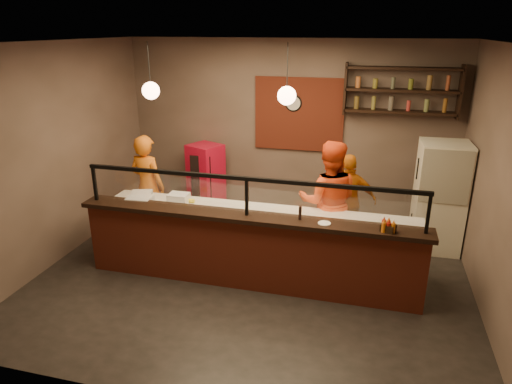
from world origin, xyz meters
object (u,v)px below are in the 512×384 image
(cook_mid, at_px, (328,202))
(cook_right, at_px, (348,202))
(wall_clock, at_px, (294,103))
(red_cooler, at_px, (206,178))
(cook_left, at_px, (148,186))
(condiment_caddy, at_px, (388,228))
(pepper_mill, at_px, (300,213))
(fridge, at_px, (439,197))
(pizza_dough, at_px, (288,213))

(cook_mid, relative_size, cook_right, 1.20)
(wall_clock, relative_size, red_cooler, 0.23)
(wall_clock, distance_m, cook_left, 2.93)
(condiment_caddy, distance_m, pepper_mill, 1.09)
(condiment_caddy, xyz_separation_m, pepper_mill, (-1.09, 0.10, 0.04))
(wall_clock, height_order, condiment_caddy, wall_clock)
(fridge, bearing_deg, condiment_caddy, -114.72)
(wall_clock, distance_m, red_cooler, 2.17)
(fridge, xyz_separation_m, pizza_dough, (-2.15, -1.29, 0.03))
(wall_clock, xyz_separation_m, cook_left, (-2.15, -1.57, -1.23))
(wall_clock, height_order, cook_left, wall_clock)
(cook_right, bearing_deg, red_cooler, -32.80)
(red_cooler, relative_size, pizza_dough, 2.57)
(wall_clock, height_order, pepper_mill, wall_clock)
(condiment_caddy, bearing_deg, cook_left, 161.88)
(cook_mid, height_order, pepper_mill, cook_mid)
(wall_clock, height_order, cook_mid, wall_clock)
(cook_mid, distance_m, condiment_caddy, 1.43)
(pizza_dough, bearing_deg, cook_mid, 45.14)
(cook_left, xyz_separation_m, pizza_dough, (2.50, -0.61, 0.03))
(fridge, relative_size, pizza_dough, 3.42)
(cook_mid, height_order, red_cooler, cook_mid)
(red_cooler, bearing_deg, cook_right, 7.02)
(cook_left, bearing_deg, cook_right, -161.72)
(cook_right, xyz_separation_m, fridge, (1.38, 0.30, 0.10))
(cook_right, xyz_separation_m, pepper_mill, (-0.52, -1.54, 0.38))
(cook_left, distance_m, red_cooler, 1.39)
(pizza_dough, height_order, pepper_mill, pepper_mill)
(cook_right, bearing_deg, pizza_dough, 37.29)
(pizza_dough, bearing_deg, wall_clock, 99.04)
(red_cooler, bearing_deg, wall_clock, 35.98)
(fridge, xyz_separation_m, red_cooler, (-4.09, 0.58, -0.22))
(wall_clock, relative_size, fridge, 0.17)
(cook_left, height_order, pepper_mill, cook_left)
(red_cooler, bearing_deg, pepper_mill, -22.84)
(fridge, height_order, pepper_mill, fridge)
(wall_clock, xyz_separation_m, condiment_caddy, (1.68, -2.82, -0.99))
(cook_left, relative_size, cook_mid, 0.94)
(pizza_dough, xyz_separation_m, pepper_mill, (0.25, -0.55, 0.24))
(cook_left, relative_size, condiment_caddy, 10.69)
(pepper_mill, bearing_deg, fridge, 43.97)
(condiment_caddy, height_order, pepper_mill, pepper_mill)
(fridge, height_order, pizza_dough, fridge)
(red_cooler, xyz_separation_m, condiment_caddy, (3.28, -2.51, 0.45))
(cook_left, height_order, pizza_dough, cook_left)
(fridge, bearing_deg, red_cooler, 170.17)
(wall_clock, bearing_deg, pepper_mill, -77.68)
(wall_clock, height_order, red_cooler, wall_clock)
(cook_left, height_order, fridge, same)
(wall_clock, height_order, cook_right, wall_clock)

